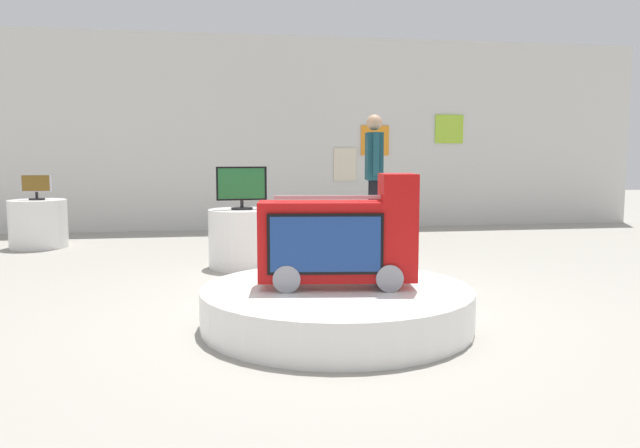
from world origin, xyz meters
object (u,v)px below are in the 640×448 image
main_display_pedestal (337,306)px  shopper_browsing_near_truck (374,170)px  display_pedestal_center_rear (38,224)px  tv_on_center_rear (36,186)px  tv_on_left_rear (242,186)px  display_pedestal_left_rear (242,238)px  novelty_firetruck_tv (340,241)px

main_display_pedestal → shopper_browsing_near_truck: (1.18, 3.60, 0.86)m
display_pedestal_center_rear → tv_on_center_rear: (0.00, -0.00, 0.49)m
display_pedestal_center_rear → tv_on_center_rear: tv_on_center_rear is taller
tv_on_left_rear → tv_on_center_rear: 3.16m
main_display_pedestal → display_pedestal_left_rear: (-0.56, 2.40, 0.17)m
main_display_pedestal → tv_on_left_rear: 2.56m
display_pedestal_center_rear → shopper_browsing_near_truck: shopper_browsing_near_truck is taller
main_display_pedestal → tv_on_left_rear: tv_on_left_rear is taller
display_pedestal_center_rear → shopper_browsing_near_truck: size_ratio=0.42×
shopper_browsing_near_truck → main_display_pedestal: bearing=-108.1°
main_display_pedestal → display_pedestal_center_rear: display_pedestal_center_rear is taller
novelty_firetruck_tv → shopper_browsing_near_truck: shopper_browsing_near_truck is taller
shopper_browsing_near_truck → tv_on_left_rear: bearing=-145.2°
display_pedestal_center_rear → shopper_browsing_near_truck: bearing=-8.7°
tv_on_left_rear → display_pedestal_center_rear: (-2.55, 1.86, -0.55)m
novelty_firetruck_tv → display_pedestal_center_rear: size_ratio=1.55×
main_display_pedestal → novelty_firetruck_tv: (0.02, -0.01, 0.46)m
tv_on_center_rear → main_display_pedestal: bearing=-53.8°
novelty_firetruck_tv → tv_on_center_rear: novelty_firetruck_tv is taller
tv_on_left_rear → shopper_browsing_near_truck: (1.74, 1.21, 0.14)m
novelty_firetruck_tv → display_pedestal_left_rear: size_ratio=1.56×
display_pedestal_center_rear → tv_on_center_rear: bearing=-90.0°
main_display_pedestal → novelty_firetruck_tv: bearing=-25.1°
novelty_firetruck_tv → display_pedestal_center_rear: bearing=126.3°
main_display_pedestal → novelty_firetruck_tv: novelty_firetruck_tv is taller
tv_on_center_rear → shopper_browsing_near_truck: shopper_browsing_near_truck is taller
display_pedestal_center_rear → shopper_browsing_near_truck: (4.29, -0.65, 0.69)m
display_pedestal_left_rear → novelty_firetruck_tv: bearing=-76.4°
main_display_pedestal → shopper_browsing_near_truck: 3.88m
tv_on_left_rear → shopper_browsing_near_truck: shopper_browsing_near_truck is taller
tv_on_center_rear → display_pedestal_left_rear: bearing=-35.9°
main_display_pedestal → display_pedestal_left_rear: size_ratio=2.64×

